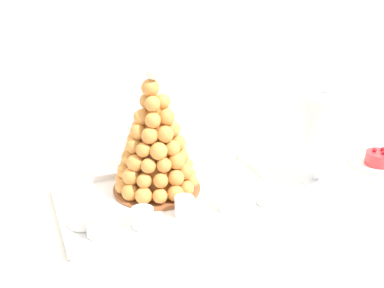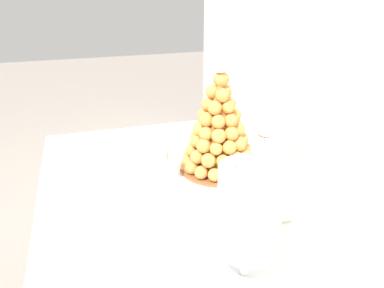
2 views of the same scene
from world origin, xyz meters
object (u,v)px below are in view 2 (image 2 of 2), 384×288
Objects in this scene: dessert_cup_centre at (171,172)px; dessert_cup_mid_right at (177,191)px; dessert_cup_left at (155,143)px; croquembouche at (219,129)px; creme_brulee_ramekin at (172,143)px; dessert_cup_right at (185,214)px; macaron_goblet at (249,211)px; serving_tray at (202,175)px; dessert_cup_mid_left at (161,157)px; wine_glass at (266,130)px.

dessert_cup_centre is 0.89× the size of dessert_cup_mid_right.
dessert_cup_left is 1.02× the size of dessert_cup_mid_right.
creme_brulee_ramekin is (-0.21, -0.10, -0.12)m from croquembouche.
dessert_cup_centre is (0.22, 0.00, -0.00)m from dessert_cup_left.
dessert_cup_right is (0.44, -0.01, -0.00)m from dessert_cup_left.
croquembouche is at bearing 144.07° from dessert_cup_right.
dessert_cup_left is 0.66m from macaron_goblet.
croquembouche reaches higher than serving_tray.
dessert_cup_mid_left is 0.33× the size of wine_glass.
dessert_cup_centre reaches higher than dessert_cup_mid_left.
serving_tray is 0.25m from wine_glass.
dessert_cup_right is (0.23, -0.12, 0.03)m from serving_tray.
dessert_cup_mid_left is at bearing 178.12° from dessert_cup_right.
dessert_cup_mid_right is (0.33, -0.01, -0.00)m from dessert_cup_left.
croquembouche is 0.20m from dessert_cup_centre.
serving_tray is 11.32× the size of dessert_cup_right.
creme_brulee_ramekin is (-0.12, 0.07, -0.01)m from dessert_cup_mid_left.
dessert_cup_mid_left is at bearing -117.78° from croquembouche.
croquembouche is (-0.02, 0.06, 0.14)m from serving_tray.
macaron_goblet is at bearing -13.06° from croquembouche.
macaron_goblet is at bearing -5.84° from serving_tray.
croquembouche is 6.11× the size of dessert_cup_mid_right.
croquembouche reaches higher than dessert_cup_mid_left.
dessert_cup_right is at bearing -35.93° from croquembouche.
croquembouche is 6.53× the size of dessert_cup_mid_left.
serving_tray is 1.68× the size of croquembouche.
dessert_cup_left is 1.12× the size of dessert_cup_right.
dessert_cup_mid_left is (-0.09, -0.17, -0.12)m from croquembouche.
creme_brulee_ramekin is (-0.23, -0.04, 0.02)m from serving_tray.
dessert_cup_mid_left is at bearing -105.12° from wine_glass.
dessert_cup_right reaches higher than dessert_cup_mid_left.
serving_tray is at bearing 25.66° from dessert_cup_left.
dessert_cup_mid_right is 0.11m from dessert_cup_right.
dessert_cup_right is 0.57× the size of creme_brulee_ramekin.
dessert_cup_mid_right is 1.11× the size of dessert_cup_right.
serving_tray is at bearing -71.28° from croquembouche.
dessert_cup_mid_left is 0.56m from macaron_goblet.
macaron_goblet reaches higher than dessert_cup_left.
dessert_cup_mid_left is 0.93× the size of dessert_cup_mid_right.
macaron_goblet is (0.45, -0.11, 0.02)m from croquembouche.
dessert_cup_mid_right is (0.23, -0.00, 0.00)m from dessert_cup_mid_left.
dessert_cup_left reaches higher than serving_tray.
dessert_cup_centre is 0.19× the size of macaron_goblet.
dessert_cup_mid_right is at bearing -5.88° from dessert_cup_centre.
dessert_cup_right is at bearing -54.20° from wine_glass.
serving_tray is at bearing 174.16° from macaron_goblet.
dessert_cup_left is at bearing -75.23° from creme_brulee_ramekin.
serving_tray is 10.24× the size of dessert_cup_mid_right.
creme_brulee_ramekin is at bearing 165.52° from dessert_cup_centre.
dessert_cup_left is at bearing -174.79° from macaron_goblet.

